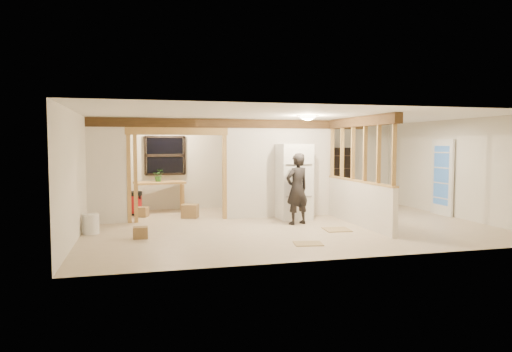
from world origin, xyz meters
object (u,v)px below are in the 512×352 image
object	(u,v)px
work_table	(160,197)
bookshelf	(337,176)
shop_vac	(134,203)
refrigerator	(294,182)
woman	(297,189)

from	to	relation	value
work_table	bookshelf	distance (m)	5.43
shop_vac	refrigerator	bearing A→B (deg)	-23.16
refrigerator	shop_vac	world-z (taller)	refrigerator
shop_vac	woman	bearing A→B (deg)	-33.01
work_table	bookshelf	size ratio (longest dim) A/B	0.76
woman	shop_vac	bearing A→B (deg)	-51.85
woman	shop_vac	size ratio (longest dim) A/B	2.64
bookshelf	shop_vac	bearing A→B (deg)	-174.36
work_table	refrigerator	bearing A→B (deg)	-41.13
refrigerator	woman	distance (m)	0.78
refrigerator	woman	world-z (taller)	refrigerator
work_table	shop_vac	size ratio (longest dim) A/B	2.12
work_table	shop_vac	xyz separation A→B (m)	(-0.69, -0.32, -0.11)
woman	work_table	size ratio (longest dim) A/B	1.24
woman	bookshelf	size ratio (longest dim) A/B	0.94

